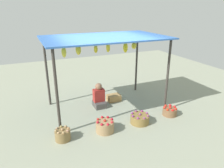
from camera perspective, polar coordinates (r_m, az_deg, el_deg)
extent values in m
plane|color=gray|center=(6.65, -1.70, -6.31)|extent=(14.00, 14.00, 0.00)
cylinder|color=#38332D|center=(5.04, -14.92, -2.61)|extent=(0.07, 0.07, 2.17)
cylinder|color=#38332D|center=(6.27, 15.01, 1.98)|extent=(0.07, 0.07, 2.17)
cylinder|color=#38332D|center=(6.73, -17.45, 2.99)|extent=(0.07, 0.07, 2.17)
cylinder|color=#38332D|center=(7.70, 6.76, 5.94)|extent=(0.07, 0.07, 2.17)
cube|color=#3568B9|center=(6.00, -1.93, 12.69)|extent=(3.48, 2.10, 0.04)
ellipsoid|color=yellow|center=(5.89, -13.09, 8.53)|extent=(0.13, 0.13, 0.30)
ellipsoid|color=yellow|center=(6.16, -9.25, 9.31)|extent=(0.16, 0.16, 0.31)
ellipsoid|color=yellow|center=(6.18, -4.49, 9.55)|extent=(0.11, 0.11, 0.23)
ellipsoid|color=yellow|center=(6.43, -1.09, 10.03)|extent=(0.12, 0.12, 0.30)
ellipsoid|color=yellow|center=(6.43, 3.71, 10.00)|extent=(0.14, 0.14, 0.32)
ellipsoid|color=yellow|center=(6.75, 6.06, 10.42)|extent=(0.16, 0.16, 0.21)
cube|color=#44413E|center=(6.64, -3.45, -5.54)|extent=(0.36, 0.44, 0.18)
cube|color=maroon|center=(6.56, -3.65, -3.08)|extent=(0.34, 0.22, 0.40)
sphere|color=brown|center=(6.45, -3.71, -0.68)|extent=(0.21, 0.21, 0.21)
cylinder|color=olive|center=(5.23, -13.38, -13.46)|extent=(0.37, 0.37, 0.26)
sphere|color=#9F7A52|center=(5.14, -13.52, -12.03)|extent=(0.06, 0.06, 0.06)
sphere|color=#A5774D|center=(5.17, -11.88, -11.80)|extent=(0.06, 0.06, 0.06)
sphere|color=tan|center=(5.25, -12.60, -11.31)|extent=(0.06, 0.06, 0.06)
sphere|color=#98864D|center=(5.27, -13.83, -11.27)|extent=(0.06, 0.06, 0.06)
sphere|color=#93765A|center=(5.22, -14.89, -11.69)|extent=(0.06, 0.06, 0.06)
sphere|color=#957C50|center=(5.13, -15.18, -12.36)|extent=(0.06, 0.06, 0.06)
sphere|color=#A78157|center=(5.05, -14.48, -12.89)|extent=(0.06, 0.06, 0.06)
sphere|color=#9F7C4E|center=(5.02, -13.19, -12.94)|extent=(0.06, 0.06, 0.06)
sphere|color=#A8795E|center=(5.07, -12.11, -12.48)|extent=(0.06, 0.06, 0.06)
cylinder|color=#977851|center=(5.39, -1.95, -11.55)|extent=(0.47, 0.47, 0.29)
sphere|color=#B1241A|center=(5.30, -1.98, -9.98)|extent=(0.07, 0.07, 0.07)
sphere|color=#AA1928|center=(5.37, -0.04, -9.64)|extent=(0.07, 0.07, 0.07)
sphere|color=#AA151F|center=(5.46, -1.16, -9.09)|extent=(0.07, 0.07, 0.07)
sphere|color=red|center=(5.46, -2.73, -9.10)|extent=(0.07, 0.07, 0.07)
sphere|color=#B0221B|center=(5.37, -3.89, -9.65)|extent=(0.07, 0.07, 0.07)
sphere|color=#AC1625|center=(5.25, -3.96, -10.46)|extent=(0.07, 0.07, 0.07)
sphere|color=#B11B28|center=(5.15, -2.84, -11.05)|extent=(0.07, 0.07, 0.07)
sphere|color=red|center=(5.15, -1.17, -11.05)|extent=(0.07, 0.07, 0.07)
sphere|color=#B6272C|center=(5.24, -0.01, -10.44)|extent=(0.07, 0.07, 0.07)
cylinder|color=olive|center=(5.80, 7.63, -9.50)|extent=(0.51, 0.51, 0.23)
sphere|color=#833775|center=(5.73, 7.70, -8.27)|extent=(0.06, 0.06, 0.06)
sphere|color=#833E76|center=(5.84, 9.55, -7.87)|extent=(0.06, 0.06, 0.06)
sphere|color=#892F6D|center=(5.92, 8.22, -7.37)|extent=(0.06, 0.06, 0.06)
sphere|color=#833E70|center=(5.90, 6.60, -7.41)|extent=(0.06, 0.06, 0.06)
sphere|color=#7E2F77|center=(5.78, 5.58, -7.98)|extent=(0.06, 0.06, 0.06)
sphere|color=#7E3073|center=(5.64, 5.77, -8.79)|extent=(0.06, 0.06, 0.06)
sphere|color=#83346F|center=(5.55, 7.13, -9.35)|extent=(0.06, 0.06, 0.06)
sphere|color=#81416B|center=(5.58, 8.85, -9.29)|extent=(0.06, 0.06, 0.06)
sphere|color=#824067|center=(5.70, 9.84, -8.67)|extent=(0.06, 0.06, 0.06)
cylinder|color=brown|center=(6.37, 15.56, -7.31)|extent=(0.41, 0.41, 0.22)
sphere|color=red|center=(6.31, 15.68, -6.22)|extent=(0.07, 0.07, 0.07)
sphere|color=red|center=(6.42, 16.83, -5.98)|extent=(0.07, 0.07, 0.07)
sphere|color=red|center=(6.47, 15.68, -5.64)|extent=(0.07, 0.07, 0.07)
sphere|color=red|center=(6.41, 14.53, -5.77)|extent=(0.07, 0.07, 0.07)
sphere|color=red|center=(6.28, 14.21, -6.30)|extent=(0.07, 0.07, 0.07)
sphere|color=red|center=(6.18, 15.00, -6.82)|extent=(0.07, 0.07, 0.07)
sphere|color=red|center=(6.19, 16.33, -6.94)|extent=(0.07, 0.07, 0.07)
sphere|color=red|center=(6.29, 17.13, -6.55)|extent=(0.07, 0.07, 0.07)
cube|color=#A27C49|center=(7.04, 0.49, -3.79)|extent=(0.44, 0.31, 0.21)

